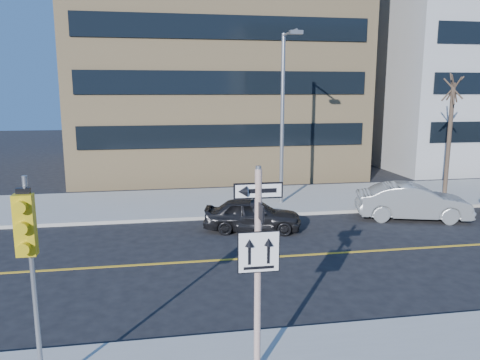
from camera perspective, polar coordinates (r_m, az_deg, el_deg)
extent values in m
plane|color=black|center=(12.15, -0.42, -16.32)|extent=(120.00, 120.00, 0.00)
cylinder|color=white|center=(9.02, 2.17, -11.29)|extent=(0.13, 0.13, 4.00)
cylinder|color=gray|center=(8.47, 2.27, 1.54)|extent=(0.10, 0.10, 0.06)
cube|color=black|center=(8.55, 2.24, -1.31)|extent=(0.92, 0.03, 0.30)
cube|color=black|center=(8.63, 2.23, -3.58)|extent=(0.03, 0.92, 0.30)
cube|color=white|center=(8.78, 2.30, -8.78)|extent=(0.80, 0.03, 0.80)
cylinder|color=gray|center=(9.14, -23.80, -11.96)|extent=(0.09, 0.09, 4.00)
cube|color=gold|center=(8.58, -24.73, -5.03)|extent=(0.32, 0.22, 1.05)
sphere|color=#8C0705|center=(8.38, -25.13, -2.94)|extent=(0.17, 0.17, 0.17)
sphere|color=black|center=(8.47, -24.94, -5.24)|extent=(0.17, 0.17, 0.17)
sphere|color=black|center=(8.56, -24.75, -7.50)|extent=(0.17, 0.17, 0.17)
imported|color=black|center=(18.80, 1.52, -4.24)|extent=(2.36, 4.12, 1.32)
imported|color=gray|center=(21.75, 20.31, -2.51)|extent=(2.92, 5.02, 1.57)
cylinder|color=gray|center=(22.47, 5.17, 7.22)|extent=(0.18, 0.18, 8.00)
cylinder|color=gray|center=(21.60, 6.06, 17.43)|extent=(0.10, 2.20, 0.10)
cube|color=gray|center=(20.64, 6.84, 17.44)|extent=(0.55, 0.30, 0.16)
cylinder|color=#372A20|center=(26.58, 24.13, 4.50)|extent=(0.22, 0.22, 5.80)
cube|color=tan|center=(36.04, -3.84, 16.30)|extent=(18.00, 18.00, 18.00)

